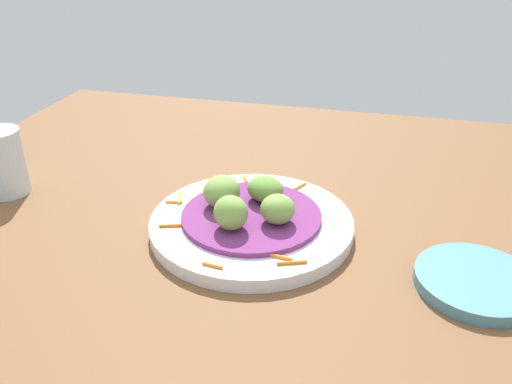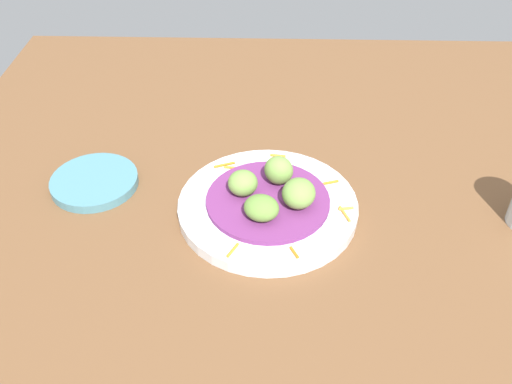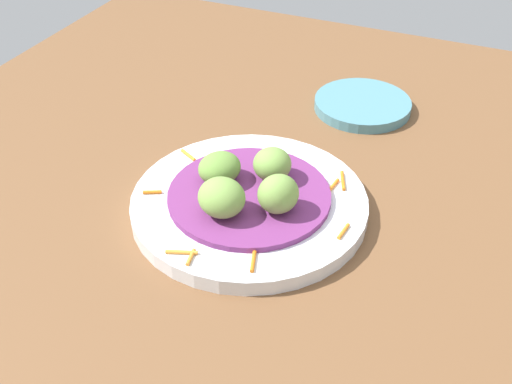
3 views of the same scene
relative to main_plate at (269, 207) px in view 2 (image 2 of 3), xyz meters
The scene contains 9 objects.
table_surface 4.89cm from the main_plate, behind, with size 110.00×110.00×2.00cm, color brown.
main_plate is the anchor object (origin of this frame).
cabbage_bed 1.24cm from the main_plate, ahead, with size 17.96×17.96×0.70cm, color #702D6B.
carrot_garnish 2.67cm from the main_plate, 131.34° to the left, with size 22.90×20.88×0.40cm.
guac_scoop_left 5.57cm from the main_plate, 163.36° to the left, with size 4.41×4.06×4.26cm, color #759E47.
guac_scoop_center 5.38cm from the main_plate, 106.64° to the right, with size 4.29×4.32×3.66cm, color #759E47.
guac_scoop_right 5.27cm from the main_plate, 16.64° to the right, with size 4.95×4.46×3.32cm, color olive.
guac_scoop_back 5.52cm from the main_plate, 73.36° to the left, with size 5.08×4.73×4.11cm, color #759E47.
side_plate_small 27.73cm from the main_plate, 101.02° to the right, with size 13.37×13.37×1.43cm, color teal.
Camera 2 is at (65.90, 0.07, 56.70)cm, focal length 39.21 mm.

